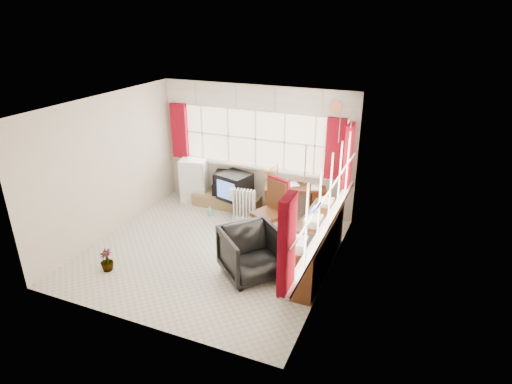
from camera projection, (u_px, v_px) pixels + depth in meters
ground at (211, 251)px, 7.30m from camera, size 4.00×4.00×0.00m
room_walls at (207, 168)px, 6.71m from camera, size 4.00×4.00×4.00m
window_back at (255, 164)px, 8.58m from camera, size 3.70×0.12×3.60m
window_right at (326, 221)px, 6.24m from camera, size 0.12×3.70×3.60m
curtains at (282, 161)px, 7.19m from camera, size 3.83×3.83×1.15m
overhead_cabinets at (288, 113)px, 6.90m from camera, size 3.98×3.98×0.48m
desk at (295, 199)px, 8.36m from camera, size 1.29×0.95×0.72m
desk_lamp at (278, 170)px, 8.27m from camera, size 0.16×0.15×0.39m
task_chair at (274, 209)px, 7.38m from camera, size 0.65×0.66×1.17m
office_chair at (252, 253)px, 6.49m from camera, size 1.20×1.19×0.78m
radiator at (244, 208)px, 8.25m from camera, size 0.45×0.22×0.65m
credenza at (314, 245)px, 6.71m from camera, size 0.50×2.00×0.85m
file_tray at (302, 243)px, 5.92m from camera, size 0.32×0.40×0.13m
tv_bench at (227, 201)px, 8.91m from camera, size 1.40×0.50×0.25m
crt_tv at (235, 186)px, 8.61m from camera, size 0.71×0.67×0.53m
hifi_stack at (229, 183)px, 8.87m from camera, size 0.72×0.54×0.47m
mini_fridge at (195, 179)px, 9.12m from camera, size 0.66×0.66×0.92m
spray_bottle_a at (238, 201)px, 8.81m from camera, size 0.15×0.15×0.31m
spray_bottle_b at (210, 211)px, 8.51m from camera, size 0.10×0.10×0.19m
flower_vase at (106, 260)px, 6.69m from camera, size 0.23×0.23×0.36m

